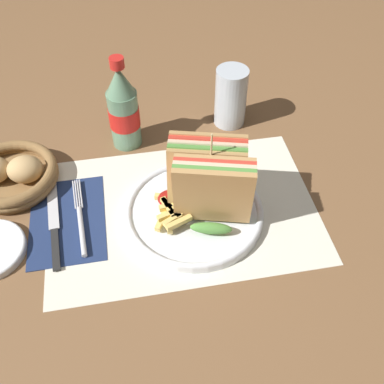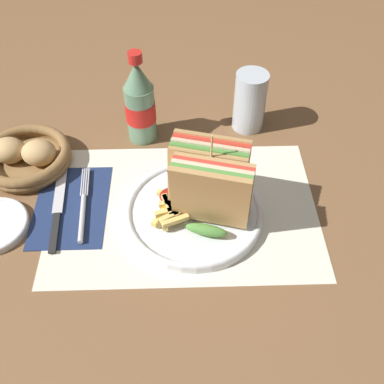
{
  "view_description": "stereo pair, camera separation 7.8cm",
  "coord_description": "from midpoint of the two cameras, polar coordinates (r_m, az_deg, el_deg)",
  "views": [
    {
      "loc": [
        -0.07,
        -0.51,
        0.61
      ],
      "look_at": [
        0.02,
        0.0,
        0.04
      ],
      "focal_mm": 42.0,
      "sensor_mm": 36.0,
      "label": 1
    },
    {
      "loc": [
        0.0,
        -0.52,
        0.61
      ],
      "look_at": [
        0.02,
        0.0,
        0.04
      ],
      "focal_mm": 42.0,
      "sensor_mm": 36.0,
      "label": 2
    }
  ],
  "objects": [
    {
      "name": "glass_near",
      "position": [
        0.95,
        2.54,
        11.42
      ],
      "size": [
        0.07,
        0.07,
        0.13
      ],
      "color": "silver",
      "rests_on": "ground_plane"
    },
    {
      "name": "knife",
      "position": [
        0.83,
        -19.76,
        -3.66
      ],
      "size": [
        0.03,
        0.21,
        0.0
      ],
      "rotation": [
        0.0,
        0.0,
        0.07
      ],
      "color": "black",
      "rests_on": "napkin"
    },
    {
      "name": "plate_main",
      "position": [
        0.79,
        -2.57,
        -2.68
      ],
      "size": [
        0.24,
        0.24,
        0.02
      ],
      "color": "white",
      "rests_on": "ground_plane"
    },
    {
      "name": "club_sandwich",
      "position": [
        0.73,
        -0.74,
        0.96
      ],
      "size": [
        0.14,
        0.14,
        0.17
      ],
      "color": "tan",
      "rests_on": "plate_main"
    },
    {
      "name": "bread_basket",
      "position": [
        0.91,
        -24.32,
        1.87
      ],
      "size": [
        0.17,
        0.17,
        0.06
      ],
      "color": "olive",
      "rests_on": "ground_plane"
    },
    {
      "name": "ground_plane",
      "position": [
        0.8,
        -3.99,
        -2.43
      ],
      "size": [
        4.0,
        4.0,
        0.0
      ],
      "primitive_type": "plane",
      "color": "brown"
    },
    {
      "name": "fries_pile",
      "position": [
        0.76,
        -5.41,
        -2.61
      ],
      "size": [
        0.08,
        0.09,
        0.02
      ],
      "color": "#E5C166",
      "rests_on": "plate_main"
    },
    {
      "name": "placemat",
      "position": [
        0.8,
        -3.73,
        -2.43
      ],
      "size": [
        0.47,
        0.32,
        0.0
      ],
      "color": "silver",
      "rests_on": "ground_plane"
    },
    {
      "name": "ketchup_blob",
      "position": [
        0.79,
        -5.48,
        -0.96
      ],
      "size": [
        0.05,
        0.04,
        0.02
      ],
      "color": "maroon",
      "rests_on": "plate_main"
    },
    {
      "name": "coke_bottle_near",
      "position": [
        0.89,
        -11.24,
        10.16
      ],
      "size": [
        0.06,
        0.06,
        0.19
      ],
      "color": "slate",
      "rests_on": "ground_plane"
    },
    {
      "name": "fork",
      "position": [
        0.81,
        -16.66,
        -3.94
      ],
      "size": [
        0.02,
        0.18,
        0.01
      ],
      "rotation": [
        0.0,
        0.0,
        0.07
      ],
      "color": "silver",
      "rests_on": "napkin"
    },
    {
      "name": "napkin",
      "position": [
        0.83,
        -18.17,
        -3.51
      ],
      "size": [
        0.13,
        0.19,
        0.0
      ],
      "color": "navy",
      "rests_on": "ground_plane"
    }
  ]
}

